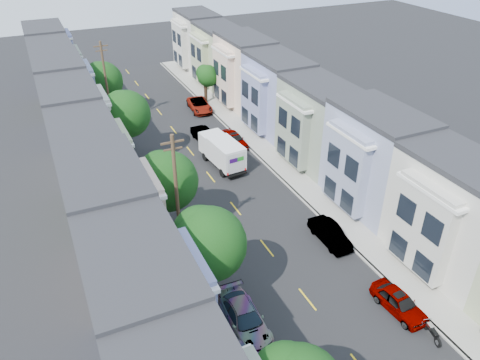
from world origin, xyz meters
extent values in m
plane|color=black|center=(0.00, 0.00, 0.00)|extent=(160.00, 160.00, 0.00)
cube|color=black|center=(0.00, 15.00, 0.01)|extent=(12.00, 70.00, 0.02)
cube|color=gray|center=(-6.05, 15.00, 0.07)|extent=(0.30, 70.00, 0.15)
cube|color=gray|center=(6.05, 15.00, 0.07)|extent=(0.30, 70.00, 0.15)
cube|color=gray|center=(-7.35, 15.00, 0.07)|extent=(2.60, 70.00, 0.15)
cube|color=gray|center=(7.35, 15.00, 0.07)|extent=(2.60, 70.00, 0.15)
cube|color=gold|center=(0.00, 15.00, 0.00)|extent=(0.12, 70.00, 0.01)
cube|color=gray|center=(-11.15, 15.00, 0.00)|extent=(5.00, 70.00, 8.50)
cube|color=gray|center=(11.15, 15.00, 0.00)|extent=(5.00, 70.00, 8.50)
cylinder|color=black|center=(-6.60, -3.97, 1.88)|extent=(0.44, 0.44, 3.75)
sphere|color=#164214|center=(-6.30, -3.97, 5.40)|extent=(4.70, 4.70, 4.70)
cylinder|color=black|center=(-6.60, 4.64, 1.74)|extent=(0.44, 0.44, 3.47)
sphere|color=#164214|center=(-6.30, 4.64, 5.12)|extent=(4.70, 4.70, 4.70)
cylinder|color=black|center=(-6.60, 18.20, 1.85)|extent=(0.44, 0.44, 3.70)
sphere|color=#164214|center=(-6.30, 18.20, 5.35)|extent=(4.70, 4.70, 4.70)
cylinder|color=black|center=(-6.60, 31.09, 1.50)|extent=(0.44, 0.44, 3.00)
sphere|color=#164214|center=(-6.30, 31.09, 4.64)|extent=(4.70, 4.70, 4.70)
cylinder|color=black|center=(6.60, 30.48, 1.34)|extent=(0.44, 0.44, 2.68)
sphere|color=#164214|center=(6.90, 30.48, 3.66)|extent=(2.83, 2.83, 2.83)
cylinder|color=#42301E|center=(-6.30, 2.00, 5.00)|extent=(0.26, 0.26, 10.00)
cube|color=#42301E|center=(-6.30, 2.00, 9.60)|extent=(1.60, 0.12, 0.12)
cylinder|color=#42301E|center=(-6.30, 28.00, 5.00)|extent=(0.26, 0.26, 10.00)
cube|color=#42301E|center=(-6.30, 28.00, 9.60)|extent=(1.60, 0.12, 0.12)
cube|color=silver|center=(1.95, 12.77, 1.80)|extent=(2.31, 4.14, 2.26)
cube|color=silver|center=(1.95, 15.81, 1.71)|extent=(2.31, 1.93, 2.08)
cube|color=black|center=(1.95, 13.64, 0.55)|extent=(2.13, 5.95, 0.23)
cube|color=#2D0A51|center=(1.61, 10.70, 2.07)|extent=(0.87, 0.04, 0.42)
cube|color=#198C1E|center=(2.38, 10.70, 2.07)|extent=(0.67, 0.04, 0.42)
cylinder|color=black|center=(0.91, 11.64, 0.43)|extent=(0.27, 0.87, 0.87)
cylinder|color=black|center=(2.99, 11.64, 0.43)|extent=(0.27, 0.87, 0.87)
cylinder|color=black|center=(0.91, 15.52, 0.43)|extent=(0.27, 0.87, 0.87)
cylinder|color=black|center=(2.99, 15.52, 0.43)|extent=(0.27, 0.87, 0.87)
imported|color=black|center=(2.18, 19.65, 0.72)|extent=(1.70, 4.38, 1.44)
imported|color=black|center=(-4.90, -6.38, 0.76)|extent=(2.25, 5.13, 1.53)
imported|color=gray|center=(-4.90, 2.13, 0.73)|extent=(2.42, 5.00, 1.46)
imported|color=#611C0D|center=(-4.90, 13.16, 0.65)|extent=(2.03, 4.44, 1.31)
imported|color=#363C3E|center=(4.90, -9.30, 0.72)|extent=(2.00, 4.52, 1.43)
imported|color=white|center=(4.90, -1.30, 0.73)|extent=(1.55, 4.36, 1.45)
imported|color=black|center=(4.90, 17.37, 0.75)|extent=(1.96, 4.67, 1.49)
imported|color=black|center=(4.90, 28.33, 0.73)|extent=(2.87, 5.42, 1.45)
cylinder|color=black|center=(5.30, -11.20, 0.32)|extent=(0.12, 0.64, 0.64)
cylinder|color=black|center=(5.30, -12.60, 0.32)|extent=(0.12, 0.64, 0.64)
cube|color=black|center=(5.30, -11.90, 0.50)|extent=(0.22, 1.10, 0.18)
cube|color=#B2B2B2|center=(5.30, -11.65, 0.70)|extent=(0.28, 0.44, 0.22)
camera|label=1|loc=(-13.74, -25.07, 23.32)|focal=35.00mm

